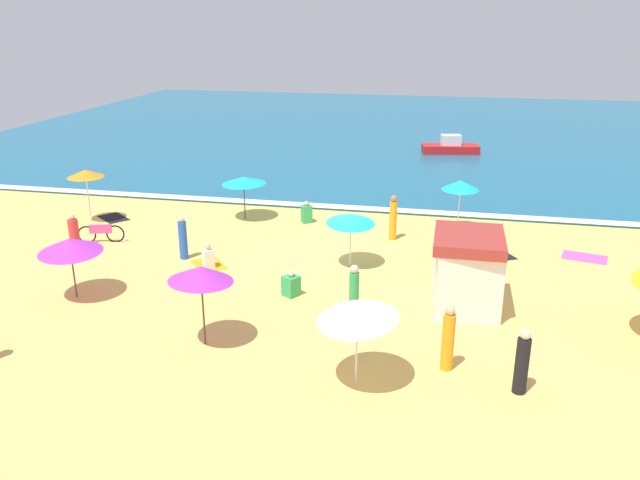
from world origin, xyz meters
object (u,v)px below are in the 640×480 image
object	(u,v)px
beach_umbrella_1	(85,174)
parked_bicycle	(101,233)
beachgoer_7	(448,339)
beachgoer_5	(307,213)
beach_umbrella_5	(70,245)
beach_umbrella_6	(357,312)
beachgoer_4	(208,257)
lifeguard_cabana	(467,271)
beach_umbrella_2	(351,219)
beachgoer_9	(354,297)
small_boat_0	(450,147)
beachgoer_6	(291,285)
beach_umbrella_8	(460,185)
beach_umbrella_9	(201,274)
beach_umbrella_0	(244,180)
beachgoer_8	(522,363)
beachgoer_3	(183,238)
beachgoer_1	(75,237)
beachgoer_0	(393,218)

from	to	relation	value
beach_umbrella_1	parked_bicycle	world-z (taller)	beach_umbrella_1
beachgoer_7	beachgoer_5	bearing A→B (deg)	119.28
beach_umbrella_5	beach_umbrella_6	xyz separation A→B (m)	(9.52, -3.19, 0.19)
beach_umbrella_5	beachgoer_4	distance (m)	4.77
lifeguard_cabana	beach_umbrella_2	bearing A→B (deg)	146.60
beachgoer_9	small_boat_0	xyz separation A→B (m)	(2.37, 24.90, -0.44)
beachgoer_5	beachgoer_6	distance (m)	7.62
beach_umbrella_8	parked_bicycle	distance (m)	14.57
beach_umbrella_5	beach_umbrella_9	distance (m)	5.58
parked_bicycle	beach_umbrella_1	bearing A→B (deg)	128.28
parked_bicycle	beachgoer_7	size ratio (longest dim) A/B	1.00
beach_umbrella_2	beach_umbrella_8	xyz separation A→B (m)	(3.76, 4.81, 0.18)
beach_umbrella_0	beachgoer_8	world-z (taller)	beach_umbrella_0
beach_umbrella_1	beachgoer_3	xyz separation A→B (m)	(5.77, -3.35, -1.35)
parked_bicycle	beachgoer_4	bearing A→B (deg)	-17.86
beach_umbrella_2	beachgoer_4	world-z (taller)	beach_umbrella_2
beach_umbrella_2	beachgoer_6	size ratio (longest dim) A/B	2.62
lifeguard_cabana	beach_umbrella_5	size ratio (longest dim) A/B	0.98
beachgoer_1	beachgoer_9	distance (m)	11.56
lifeguard_cabana	beach_umbrella_2	distance (m)	4.82
beach_umbrella_1	parked_bicycle	xyz separation A→B (m)	(1.85, -2.34, -1.76)
beachgoer_0	parked_bicycle	bearing A→B (deg)	-166.47
beach_umbrella_9	beachgoer_5	bearing A→B (deg)	88.48
beach_umbrella_9	beachgoer_4	size ratio (longest dim) A/B	2.77
lifeguard_cabana	beachgoer_4	bearing A→B (deg)	170.82
beach_umbrella_1	parked_bicycle	size ratio (longest dim) A/B	1.31
beach_umbrella_5	beachgoer_6	distance (m)	7.01
beach_umbrella_0	beachgoer_6	world-z (taller)	beach_umbrella_0
beach_umbrella_1	beachgoer_5	world-z (taller)	beach_umbrella_1
beach_umbrella_1	beachgoer_8	bearing A→B (deg)	-30.15
beachgoer_0	beachgoer_8	bearing A→B (deg)	-68.57
beachgoer_4	beachgoer_5	bearing A→B (deg)	68.85
beach_umbrella_5	beachgoer_0	size ratio (longest dim) A/B	1.41
beachgoer_1	beachgoer_6	distance (m)	8.93
beach_umbrella_6	beachgoer_3	xyz separation A→B (m)	(-7.52, 7.08, -1.16)
beachgoer_1	beach_umbrella_5	bearing A→B (deg)	-58.39
beachgoer_5	beach_umbrella_9	bearing A→B (deg)	-91.52
beachgoer_0	beach_umbrella_6	bearing A→B (deg)	-89.04
beachgoer_0	beachgoer_7	xyz separation A→B (m)	(2.33, -9.62, -0.05)
beachgoer_0	beachgoer_4	size ratio (longest dim) A/B	2.04
beach_umbrella_1	beachgoer_8	distance (m)	19.90
beach_umbrella_0	beach_umbrella_1	bearing A→B (deg)	-164.76
beach_umbrella_5	beach_umbrella_8	world-z (taller)	beach_umbrella_8
beachgoer_3	beachgoer_8	bearing A→B (deg)	-30.17
beach_umbrella_0	beachgoer_5	size ratio (longest dim) A/B	2.69
lifeguard_cabana	beach_umbrella_8	size ratio (longest dim) A/B	1.15
beachgoer_1	beachgoer_5	world-z (taller)	beachgoer_1
beach_umbrella_9	beachgoer_8	distance (m)	8.35
beachgoer_0	beachgoer_4	bearing A→B (deg)	-144.48
beach_umbrella_0	beach_umbrella_5	world-z (taller)	beach_umbrella_5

